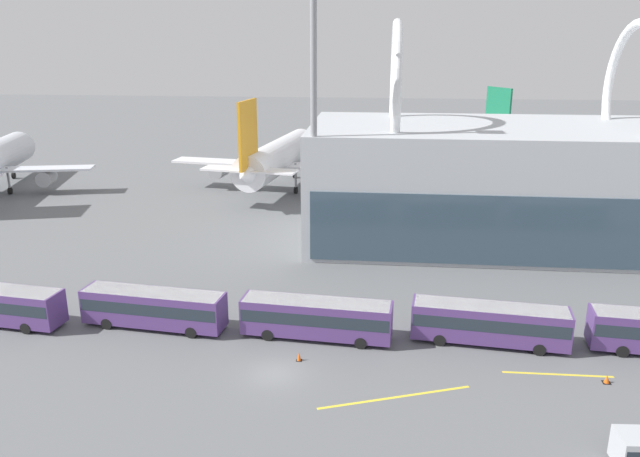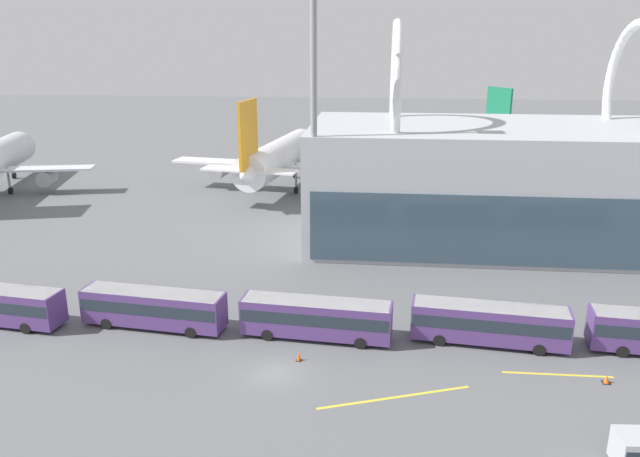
# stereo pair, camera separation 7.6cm
# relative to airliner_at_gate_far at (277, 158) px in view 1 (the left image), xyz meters

# --- Properties ---
(ground_plane) EXTENTS (440.00, 440.00, 0.00)m
(ground_plane) POSITION_rel_airliner_at_gate_far_xyz_m (9.38, -57.62, -5.51)
(ground_plane) COLOR slate
(airliner_at_gate_far) EXTENTS (34.86, 33.70, 15.93)m
(airliner_at_gate_far) POSITION_rel_airliner_at_gate_far_xyz_m (0.00, 0.00, 0.00)
(airliner_at_gate_far) COLOR white
(airliner_at_gate_far) RESTS_ON ground_plane
(airliner_parked_remote) EXTENTS (32.39, 32.07, 15.18)m
(airliner_parked_remote) POSITION_rel_airliner_at_gate_far_xyz_m (45.95, 12.50, -0.36)
(airliner_parked_remote) COLOR silver
(airliner_parked_remote) RESTS_ON ground_plane
(shuttle_bus_1) EXTENTS (12.88, 4.13, 3.35)m
(shuttle_bus_1) POSITION_rel_airliner_at_gate_far_xyz_m (-2.40, -50.85, -3.54)
(shuttle_bus_1) COLOR #56387A
(shuttle_bus_1) RESTS_ON ground_plane
(shuttle_bus_2) EXTENTS (12.83, 3.79, 3.35)m
(shuttle_bus_2) POSITION_rel_airliner_at_gate_far_xyz_m (11.90, -51.45, -3.54)
(shuttle_bus_2) COLOR #56387A
(shuttle_bus_2) RESTS_ON ground_plane
(shuttle_bus_3) EXTENTS (12.87, 4.10, 3.35)m
(shuttle_bus_3) POSITION_rel_airliner_at_gate_far_xyz_m (26.20, -51.05, -3.54)
(shuttle_bus_3) COLOR #56387A
(shuttle_bus_3) RESTS_ON ground_plane
(floodlight_mast) EXTENTS (2.47, 2.47, 31.74)m
(floodlight_mast) POSITION_rel_airliner_at_gate_far_xyz_m (9.68, -32.74, 13.12)
(floodlight_mast) COLOR gray
(floodlight_mast) RESTS_ON ground_plane
(lane_stripe_1) EXTENTS (10.83, 4.17, 0.01)m
(lane_stripe_1) POSITION_rel_airliner_at_gate_far_xyz_m (18.42, -60.00, -5.50)
(lane_stripe_1) COLOR yellow
(lane_stripe_1) RESTS_ON ground_plane
(lane_stripe_3) EXTENTS (8.22, 0.33, 0.01)m
(lane_stripe_3) POSITION_rel_airliner_at_gate_far_xyz_m (30.69, -55.64, -5.50)
(lane_stripe_3) COLOR yellow
(lane_stripe_3) RESTS_ON ground_plane
(traffic_cone_0) EXTENTS (0.58, 0.58, 0.62)m
(traffic_cone_0) POSITION_rel_airliner_at_gate_far_xyz_m (33.96, -56.50, -5.20)
(traffic_cone_0) COLOR black
(traffic_cone_0) RESTS_ON ground_plane
(traffic_cone_1) EXTENTS (0.44, 0.44, 0.72)m
(traffic_cone_1) POSITION_rel_airliner_at_gate_far_xyz_m (10.95, -55.48, -5.16)
(traffic_cone_1) COLOR black
(traffic_cone_1) RESTS_ON ground_plane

